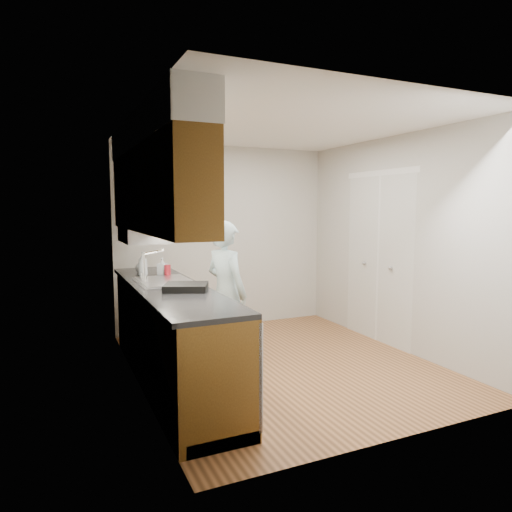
{
  "coord_description": "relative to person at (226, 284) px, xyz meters",
  "views": [
    {
      "loc": [
        -2.21,
        -4.19,
        1.68
      ],
      "look_at": [
        -0.2,
        0.25,
        1.15
      ],
      "focal_mm": 32.0,
      "sensor_mm": 36.0,
      "label": 1
    }
  ],
  "objects": [
    {
      "name": "dish_rack",
      "position": [
        -0.58,
        -0.52,
        0.09
      ],
      "size": [
        0.47,
        0.43,
        0.06
      ],
      "primitive_type": "cube",
      "rotation": [
        0.0,
        0.0,
        -0.4
      ],
      "color": "black",
      "rests_on": "counter"
    },
    {
      "name": "person",
      "position": [
        0.0,
        0.0,
        0.0
      ],
      "size": [
        0.58,
        0.71,
        1.72
      ],
      "primitive_type": "imported",
      "rotation": [
        0.0,
        0.0,
        1.9
      ],
      "color": "#A5C1C8",
      "rests_on": "floor_mat"
    },
    {
      "name": "soap_bottle_b",
      "position": [
        -0.56,
        0.47,
        0.16
      ],
      "size": [
        0.12,
        0.12,
        0.19
      ],
      "primitive_type": "imported",
      "rotation": [
        0.0,
        0.0,
        -0.79
      ],
      "color": "silver",
      "rests_on": "counter"
    },
    {
      "name": "upper_cabinets",
      "position": [
        -0.78,
        -0.17,
        1.07
      ],
      "size": [
        0.47,
        2.8,
        1.21
      ],
      "color": "brown",
      "rests_on": "wall_left"
    },
    {
      "name": "soda_can",
      "position": [
        -0.54,
        0.33,
        0.13
      ],
      "size": [
        0.09,
        0.09,
        0.13
      ],
      "primitive_type": "cylinder",
      "rotation": [
        0.0,
        0.0,
        0.37
      ],
      "color": "maroon",
      "rests_on": "counter"
    },
    {
      "name": "soap_bottle_c",
      "position": [
        -0.74,
        0.74,
        0.14
      ],
      "size": [
        0.15,
        0.15,
        0.15
      ],
      "primitive_type": "imported",
      "rotation": [
        0.0,
        0.0,
        0.3
      ],
      "color": "silver",
      "rests_on": "counter"
    },
    {
      "name": "soap_bottle_a",
      "position": [
        -0.77,
        0.46,
        0.2
      ],
      "size": [
        0.12,
        0.12,
        0.26
      ],
      "primitive_type": "imported",
      "rotation": [
        0.0,
        0.0,
        0.15
      ],
      "color": "silver",
      "rests_on": "counter"
    },
    {
      "name": "wall_left",
      "position": [
        -0.94,
        -0.21,
        0.37
      ],
      "size": [
        0.02,
        3.5,
        2.5
      ],
      "primitive_type": "cube",
      "color": "#B7B5AC",
      "rests_on": "floor"
    },
    {
      "name": "floor",
      "position": [
        0.56,
        -0.21,
        -0.88
      ],
      "size": [
        3.5,
        3.5,
        0.0
      ],
      "primitive_type": "plane",
      "color": "#A46A3E",
      "rests_on": "ground"
    },
    {
      "name": "counter",
      "position": [
        -0.64,
        -0.22,
        -0.39
      ],
      "size": [
        0.64,
        2.8,
        1.3
      ],
      "color": "brown",
      "rests_on": "floor"
    },
    {
      "name": "ceiling",
      "position": [
        0.56,
        -0.21,
        1.62
      ],
      "size": [
        3.5,
        3.5,
        0.0
      ],
      "primitive_type": "plane",
      "rotation": [
        3.14,
        0.0,
        0.0
      ],
      "color": "white",
      "rests_on": "wall_left"
    },
    {
      "name": "wall_right",
      "position": [
        2.06,
        -0.21,
        0.37
      ],
      "size": [
        0.02,
        3.5,
        2.5
      ],
      "primitive_type": "cube",
      "color": "#B7B5AC",
      "rests_on": "floor"
    },
    {
      "name": "closet_door",
      "position": [
        2.04,
        0.09,
        0.15
      ],
      "size": [
        0.02,
        1.22,
        2.05
      ],
      "primitive_type": "cube",
      "color": "white",
      "rests_on": "wall_right"
    },
    {
      "name": "floor_mat",
      "position": [
        0.0,
        0.0,
        -0.87
      ],
      "size": [
        0.48,
        0.81,
        0.02
      ],
      "primitive_type": "cube",
      "rotation": [
        0.0,
        0.0,
        -0.0
      ],
      "color": "#5D5D5F",
      "rests_on": "floor"
    },
    {
      "name": "steel_can",
      "position": [
        -0.52,
        0.39,
        0.12
      ],
      "size": [
        0.07,
        0.07,
        0.11
      ],
      "primitive_type": "cylinder",
      "rotation": [
        0.0,
        0.0,
        -0.26
      ],
      "color": "#A5A5AA",
      "rests_on": "counter"
    },
    {
      "name": "wall_back",
      "position": [
        0.56,
        1.54,
        0.37
      ],
      "size": [
        3.0,
        0.02,
        2.5
      ],
      "primitive_type": "cube",
      "color": "#B7B5AC",
      "rests_on": "floor"
    }
  ]
}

